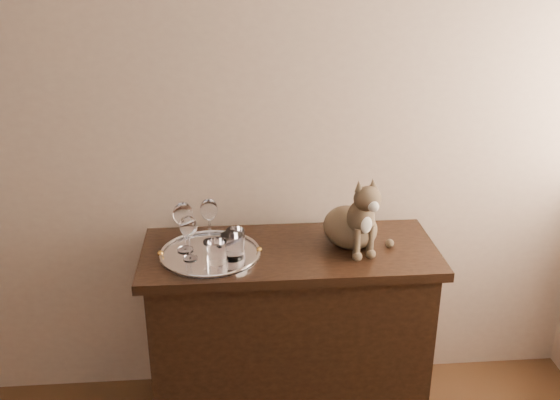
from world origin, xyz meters
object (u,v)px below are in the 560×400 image
(tray, at_px, (210,255))
(tumbler_b, at_px, (217,252))
(tumbler_c, at_px, (235,240))
(wine_glass_c, at_px, (189,238))
(wine_glass_a, at_px, (184,227))
(cat, at_px, (351,209))
(sideboard, at_px, (289,337))
(wine_glass_b, at_px, (209,221))
(tumbler_a, at_px, (232,246))

(tray, relative_size, tumbler_b, 4.49)
(tumbler_c, bearing_deg, tray, -162.38)
(wine_glass_c, distance_m, tumbler_b, 0.12)
(wine_glass_a, xyz_separation_m, cat, (0.67, 0.00, 0.05))
(sideboard, xyz_separation_m, wine_glass_b, (-0.32, 0.08, 0.53))
(tumbler_b, bearing_deg, tumbler_c, 55.01)
(tray, xyz_separation_m, wine_glass_c, (-0.08, -0.03, 0.10))
(tumbler_b, distance_m, cat, 0.56)
(sideboard, bearing_deg, tray, -174.64)
(wine_glass_b, bearing_deg, cat, -5.96)
(wine_glass_a, bearing_deg, tumbler_b, -40.81)
(cat, bearing_deg, tumbler_a, 172.98)
(wine_glass_c, relative_size, tumbler_b, 2.05)
(tumbler_c, bearing_deg, sideboard, -0.56)
(tumbler_a, relative_size, tumbler_c, 1.17)
(tray, xyz_separation_m, tumbler_c, (0.10, 0.03, 0.05))
(wine_glass_a, bearing_deg, tray, -22.53)
(wine_glass_c, bearing_deg, cat, 7.18)
(tray, distance_m, tumbler_c, 0.12)
(wine_glass_c, bearing_deg, wine_glass_a, 107.35)
(wine_glass_a, bearing_deg, tumbler_c, -2.75)
(sideboard, xyz_separation_m, tumbler_c, (-0.22, 0.00, 0.48))
(wine_glass_a, relative_size, tumbler_a, 2.09)
(wine_glass_b, relative_size, wine_glass_c, 1.05)
(cat, bearing_deg, tray, 167.44)
(sideboard, distance_m, tumbler_a, 0.54)
(tumbler_b, bearing_deg, cat, 12.29)
(sideboard, relative_size, wine_glass_b, 6.26)
(wine_glass_b, xyz_separation_m, tumbler_c, (0.10, -0.07, -0.05))
(sideboard, xyz_separation_m, tumbler_b, (-0.29, -0.10, 0.48))
(tray, relative_size, tumbler_a, 4.03)
(tumbler_c, bearing_deg, cat, 1.79)
(tray, bearing_deg, wine_glass_c, -155.87)
(sideboard, bearing_deg, wine_glass_a, 178.39)
(wine_glass_a, xyz_separation_m, wine_glass_b, (0.10, 0.06, -0.01))
(tray, distance_m, cat, 0.59)
(tray, relative_size, tumbler_c, 4.70)
(wine_glass_a, height_order, cat, cat)
(wine_glass_b, relative_size, tumbler_a, 1.93)
(wine_glass_b, height_order, tumbler_b, wine_glass_b)
(wine_glass_c, bearing_deg, tumbler_a, -1.94)
(wine_glass_c, height_order, cat, cat)
(tumbler_a, bearing_deg, wine_glass_c, 178.06)
(sideboard, relative_size, wine_glass_c, 6.58)
(tray, xyz_separation_m, tumbler_b, (0.03, -0.07, 0.05))
(sideboard, xyz_separation_m, wine_glass_a, (-0.42, 0.01, 0.54))
(tray, bearing_deg, tumbler_c, 17.62)
(wine_glass_c, bearing_deg, tumbler_b, -18.74)
(wine_glass_b, bearing_deg, tumbler_a, -58.63)
(wine_glass_b, height_order, tumbler_c, wine_glass_b)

